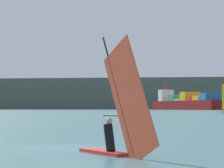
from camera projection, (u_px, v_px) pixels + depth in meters
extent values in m
plane|color=#386066|center=(68.00, 148.00, 20.78)|extent=(4000.00, 4000.00, 0.00)
cube|color=red|center=(104.00, 152.00, 18.13)|extent=(2.16, 2.53, 0.12)
cylinder|color=black|center=(118.00, 93.00, 17.44)|extent=(1.32, 1.68, 4.08)
cube|color=#E54C2D|center=(129.00, 99.00, 16.81)|extent=(2.06, 2.64, 4.34)
cylinder|color=black|center=(115.00, 116.00, 17.55)|extent=(1.07, 1.36, 0.04)
cylinder|color=black|center=(109.00, 138.00, 17.85)|extent=(0.58, 0.62, 1.00)
sphere|color=tan|center=(109.00, 121.00, 17.88)|extent=(0.22, 0.22, 0.22)
cube|color=maroon|center=(187.00, 105.00, 619.08)|extent=(89.96, 138.64, 11.08)
cube|color=silver|center=(166.00, 96.00, 670.91)|extent=(20.63, 17.81, 15.23)
cylinder|color=red|center=(166.00, 87.00, 671.42)|extent=(4.00, 4.00, 6.00)
cube|color=#2D8C47|center=(178.00, 98.00, 640.38)|extent=(25.17, 22.02, 7.80)
cube|color=#99999E|center=(184.00, 100.00, 626.34)|extent=(25.17, 22.02, 2.60)
cube|color=gold|center=(190.00, 96.00, 612.61)|extent=(25.17, 22.02, 10.40)
cube|color=red|center=(197.00, 99.00, 598.50)|extent=(25.17, 22.02, 2.60)
cube|color=gold|center=(203.00, 98.00, 584.64)|extent=(25.17, 22.02, 5.20)
cube|color=#1E66AD|center=(210.00, 97.00, 570.78)|extent=(25.17, 22.02, 7.80)
cube|color=#4C564C|center=(88.00, 96.00, 1055.67)|extent=(1272.90, 396.26, 53.62)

